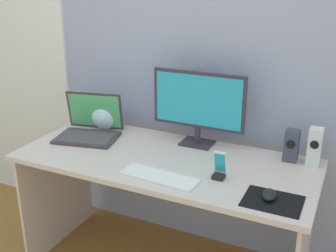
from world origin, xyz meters
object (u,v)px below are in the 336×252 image
Objects in this scene: phone_in_dock at (219,169)px; mouse at (269,195)px; keyboard_external at (159,177)px; monitor at (198,104)px; speaker_right at (315,147)px; speaker_near_monitor at (291,146)px; laptop at (90,128)px; fishbowl at (106,115)px.

mouse is at bearing -20.53° from phone_in_dock.
mouse is (0.52, 0.02, 0.02)m from keyboard_external.
speaker_right is (0.63, 0.00, -0.14)m from monitor.
speaker_near_monitor is at bearing 45.09° from keyboard_external.
laptop is at bearing -165.33° from monitor.
speaker_near_monitor is at bearing 8.31° from laptop.
speaker_near_monitor is 0.44× the size of keyboard_external.
phone_in_dock is (0.86, -0.34, -0.04)m from fishbowl.
monitor is 0.54m from speaker_near_monitor.
mouse is at bearing -105.95° from speaker_right.
fishbowl is 1.85× the size of mouse.
speaker_near_monitor is 0.45m from mouse.
speaker_right is at bearing 39.71° from keyboard_external.
monitor reaches higher than keyboard_external.
phone_in_dock is at bearing 150.52° from mouse.
monitor is 0.67m from laptop.
fishbowl is 1.34× the size of phone_in_dock.
phone_in_dock is at bearing -138.27° from speaker_right.
speaker_right reaches higher than fishbowl.
laptop is 0.17m from fishbowl.
laptop is (-0.63, -0.16, -0.19)m from monitor.
monitor is 5.36× the size of mouse.
keyboard_external is at bearing -37.46° from fishbowl.
monitor is at bearing 125.93° from phone_in_dock.
fishbowl is 0.48× the size of keyboard_external.
laptop is 2.91× the size of phone_in_dock.
mouse is at bearing 6.58° from keyboard_external.
keyboard_external is at bearing 173.75° from mouse.
speaker_right reaches higher than speaker_near_monitor.
laptop is 1.17m from mouse.
speaker_near_monitor is 1.68× the size of mouse.
speaker_right reaches higher than keyboard_external.
fishbowl is at bearing 146.43° from keyboard_external.
phone_in_dock is (-0.27, -0.34, -0.04)m from speaker_near_monitor.
keyboard_external is 0.52m from mouse.
speaker_right is 1.98× the size of mouse.
mouse is (1.13, -0.27, -0.03)m from laptop.
fishbowl reaches higher than mouse.
laptop is (-1.14, -0.17, -0.03)m from speaker_near_monitor.
laptop reaches higher than speaker_near_monitor.
mouse is (-0.13, -0.44, -0.08)m from speaker_right.
fishbowl reaches higher than keyboard_external.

